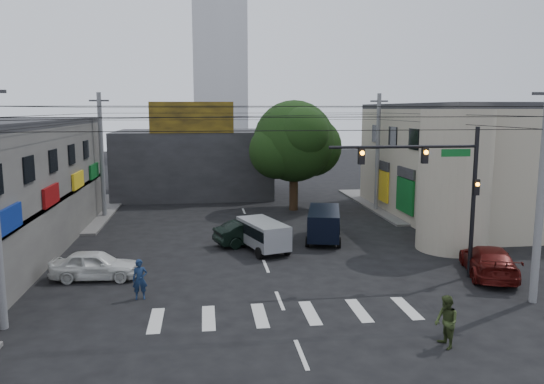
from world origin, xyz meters
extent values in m
plane|color=black|center=(0.00, 0.00, 0.00)|extent=(160.00, 160.00, 0.00)
cube|color=#514F4C|center=(-18.00, 18.00, 0.07)|extent=(16.00, 16.00, 0.15)
cube|color=#514F4C|center=(18.00, 18.00, 0.07)|extent=(16.00, 16.00, 0.15)
cube|color=#9F927E|center=(18.00, 13.00, 4.00)|extent=(14.00, 18.00, 8.00)
cylinder|color=#9F927E|center=(11.00, 4.00, 4.00)|extent=(4.00, 4.00, 8.00)
cube|color=#232326|center=(-4.00, 26.00, 3.00)|extent=(14.00, 10.00, 6.00)
cube|color=olive|center=(-4.00, 21.10, 7.30)|extent=(7.00, 0.30, 2.60)
cube|color=silver|center=(0.00, 70.00, 22.00)|extent=(9.00, 9.00, 44.00)
cylinder|color=black|center=(4.00, 17.00, 2.20)|extent=(0.70, 0.70, 4.40)
sphere|color=black|center=(4.00, 17.00, 5.50)|extent=(6.40, 6.40, 6.40)
cylinder|color=black|center=(9.50, -1.00, 3.60)|extent=(0.20, 0.20, 7.20)
cylinder|color=black|center=(6.00, -1.00, 6.30)|extent=(7.00, 0.14, 0.14)
cube|color=black|center=(7.00, -1.00, 5.90)|extent=(0.28, 0.22, 0.75)
cube|color=black|center=(4.00, -1.00, 5.90)|extent=(0.28, 0.22, 0.75)
sphere|color=orange|center=(7.00, -1.14, 6.05)|extent=(0.20, 0.20, 0.20)
sphere|color=orange|center=(4.00, -1.14, 6.05)|extent=(0.20, 0.20, 0.20)
cube|color=#0C541E|center=(8.50, -1.00, 6.00)|extent=(1.40, 0.06, 0.35)
cylinder|color=#59595B|center=(10.50, -4.50, 4.60)|extent=(0.32, 0.32, 9.20)
cylinder|color=#59595B|center=(-10.50, 16.00, 4.60)|extent=(0.32, 0.32, 9.20)
cylinder|color=#59595B|center=(10.50, 16.00, 4.60)|extent=(0.32, 0.32, 9.20)
imported|color=black|center=(-0.26, 6.56, 0.75)|extent=(4.29, 5.49, 1.50)
imported|color=silver|center=(-8.27, 0.99, 0.70)|extent=(2.22, 4.32, 1.39)
imported|color=#430B09|center=(10.50, -0.92, 0.74)|extent=(4.95, 6.26, 1.48)
imported|color=#132443|center=(-5.85, -2.00, 0.86)|extent=(0.70, 0.52, 1.72)
imported|color=#2D3A1A|center=(4.94, -8.09, 0.90)|extent=(0.95, 0.78, 1.81)
camera|label=1|loc=(-3.06, -24.14, 8.00)|focal=35.00mm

